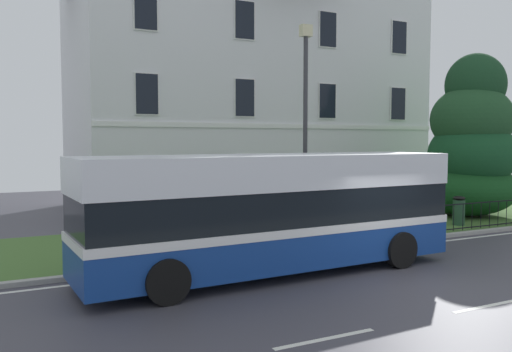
{
  "coord_description": "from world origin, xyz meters",
  "views": [
    {
      "loc": [
        -9.02,
        -9.11,
        3.37
      ],
      "look_at": [
        -2.54,
        3.67,
        2.39
      ],
      "focal_mm": 37.36,
      "sensor_mm": 36.0,
      "label": 1
    }
  ],
  "objects_px": {
    "georgian_townhouse": "(246,78)",
    "single_decker_bus": "(274,211)",
    "litter_bin": "(459,210)",
    "street_lamp_post": "(305,119)",
    "evergreen_tree": "(471,147)"
  },
  "relations": [
    {
      "from": "georgian_townhouse",
      "to": "evergreen_tree",
      "type": "relative_size",
      "value": 2.5
    },
    {
      "from": "single_decker_bus",
      "to": "litter_bin",
      "type": "distance_m",
      "value": 10.01
    },
    {
      "from": "evergreen_tree",
      "to": "street_lamp_post",
      "type": "xyz_separation_m",
      "value": [
        -9.37,
        -1.76,
        0.98
      ]
    },
    {
      "from": "single_decker_bus",
      "to": "street_lamp_post",
      "type": "height_order",
      "value": "street_lamp_post"
    },
    {
      "from": "street_lamp_post",
      "to": "litter_bin",
      "type": "xyz_separation_m",
      "value": [
        6.99,
        0.15,
        -3.33
      ]
    },
    {
      "from": "street_lamp_post",
      "to": "single_decker_bus",
      "type": "bearing_deg",
      "value": -134.27
    },
    {
      "from": "street_lamp_post",
      "to": "litter_bin",
      "type": "height_order",
      "value": "street_lamp_post"
    },
    {
      "from": "georgian_townhouse",
      "to": "litter_bin",
      "type": "relative_size",
      "value": 15.45
    },
    {
      "from": "georgian_townhouse",
      "to": "litter_bin",
      "type": "height_order",
      "value": "georgian_townhouse"
    },
    {
      "from": "evergreen_tree",
      "to": "single_decker_bus",
      "type": "distance_m",
      "value": 12.83
    },
    {
      "from": "evergreen_tree",
      "to": "street_lamp_post",
      "type": "bearing_deg",
      "value": -169.35
    },
    {
      "from": "evergreen_tree",
      "to": "single_decker_bus",
      "type": "bearing_deg",
      "value": -159.74
    },
    {
      "from": "street_lamp_post",
      "to": "litter_bin",
      "type": "relative_size",
      "value": 6.11
    },
    {
      "from": "georgian_townhouse",
      "to": "single_decker_bus",
      "type": "height_order",
      "value": "georgian_townhouse"
    },
    {
      "from": "single_decker_bus",
      "to": "litter_bin",
      "type": "xyz_separation_m",
      "value": [
        9.57,
        2.8,
        -0.9
      ]
    }
  ]
}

